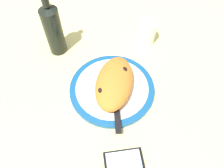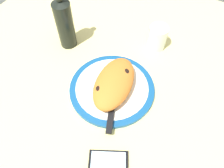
# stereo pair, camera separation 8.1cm
# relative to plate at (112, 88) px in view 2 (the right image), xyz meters

# --- Properties ---
(ground_plane) EXTENTS (1.50, 1.50, 0.03)m
(ground_plane) POSITION_rel_plate_xyz_m (0.00, 0.00, -0.02)
(ground_plane) COLOR #E5D684
(plate) EXTENTS (0.32, 0.32, 0.02)m
(plate) POSITION_rel_plate_xyz_m (0.00, 0.00, 0.00)
(plate) COLOR navy
(plate) RESTS_ON ground_plane
(calzone) EXTENTS (0.26, 0.16, 0.07)m
(calzone) POSITION_rel_plate_xyz_m (-0.00, 0.01, 0.04)
(calzone) COLOR orange
(calzone) RESTS_ON plate
(fork) EXTENTS (0.17, 0.02, 0.00)m
(fork) POSITION_rel_plate_xyz_m (-0.01, -0.07, 0.01)
(fork) COLOR silver
(fork) RESTS_ON plate
(knife) EXTENTS (0.23, 0.11, 0.01)m
(knife) POSITION_rel_plate_xyz_m (0.09, 0.05, 0.01)
(knife) COLOR silver
(knife) RESTS_ON plate
(smartphone) EXTENTS (0.12, 0.14, 0.01)m
(smartphone) POSITION_rel_plate_xyz_m (0.24, 0.12, -0.00)
(smartphone) COLOR black
(smartphone) RESTS_ON ground_plane
(water_glass) EXTENTS (0.08, 0.08, 0.10)m
(water_glass) POSITION_rel_plate_xyz_m (-0.29, 0.06, 0.04)
(water_glass) COLOR silver
(water_glass) RESTS_ON ground_plane
(wine_bottle) EXTENTS (0.07, 0.07, 0.30)m
(wine_bottle) POSITION_rel_plate_xyz_m (-0.12, -0.28, 0.11)
(wine_bottle) COLOR black
(wine_bottle) RESTS_ON ground_plane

